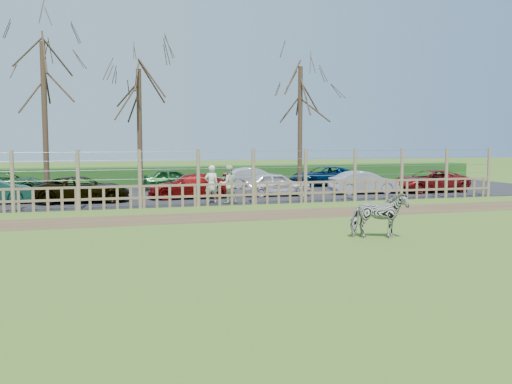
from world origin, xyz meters
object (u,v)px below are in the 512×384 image
object	(u,v)px
tree_right	(300,98)
visitor_b	(228,184)
car_2	(83,189)
car_11	(254,178)
tree_left	(44,82)
car_8	(4,183)
car_6	(429,181)
car_12	(324,176)
crow	(395,213)
car_3	(190,186)
car_5	(364,182)
car_4	(277,184)
zebra	(379,215)
tree_mid	(139,101)
car_10	(174,179)
visitor_a	(211,184)

from	to	relation	value
tree_right	visitor_b	size ratio (longest dim) A/B	4.26
car_2	car_11	xyz separation A→B (m)	(9.73, 5.38, 0.00)
tree_left	car_8	distance (m)	6.55
tree_right	car_11	xyz separation A→B (m)	(-2.10, 2.14, -4.60)
tree_right	car_8	distance (m)	16.63
car_6	car_11	world-z (taller)	same
visitor_b	car_12	distance (m)	11.21
car_8	crow	bearing A→B (deg)	-130.08
visitor_b	car_6	world-z (taller)	visitor_b
car_3	car_5	xyz separation A→B (m)	(9.29, -0.28, 0.00)
car_4	car_5	size ratio (longest dim) A/B	0.97
car_4	zebra	bearing A→B (deg)	-179.52
car_11	tree_mid	bearing A→B (deg)	112.46
car_6	car_11	distance (m)	10.02
car_5	car_12	size ratio (longest dim) A/B	0.84
car_8	car_10	xyz separation A→B (m)	(8.97, 0.15, 0.00)
car_8	tree_left	bearing A→B (deg)	-146.22
tree_left	car_4	world-z (taller)	tree_left
car_4	car_12	xyz separation A→B (m)	(4.85, 5.21, 0.00)
car_12	visitor_b	bearing A→B (deg)	-47.53
tree_right	car_10	distance (m)	8.57
car_2	car_8	size ratio (longest dim) A/B	1.00
zebra	car_11	size ratio (longest dim) A/B	0.45
tree_left	car_5	world-z (taller)	tree_left
car_4	visitor_b	bearing A→B (deg)	134.63
car_2	car_12	distance (m)	15.36
visitor_b	car_11	xyz separation A→B (m)	(3.43, 7.65, -0.26)
tree_left	tree_mid	bearing A→B (deg)	12.53
car_12	tree_right	bearing A→B (deg)	-48.87
car_2	car_10	world-z (taller)	same
tree_left	zebra	world-z (taller)	tree_left
tree_left	car_11	xyz separation A→B (m)	(11.40, 3.64, -4.98)
visitor_a	crow	size ratio (longest dim) A/B	5.95
visitor_b	crow	size ratio (longest dim) A/B	5.95
tree_right	car_2	bearing A→B (deg)	-164.69
tree_left	car_6	world-z (taller)	tree_left
visitor_b	car_5	distance (m)	8.36
tree_mid	car_2	size ratio (longest dim) A/B	1.58
tree_mid	car_8	distance (m)	8.45
visitor_b	car_3	size ratio (longest dim) A/B	0.42
car_2	car_5	size ratio (longest dim) A/B	1.19
tree_mid	visitor_b	bearing A→B (deg)	-55.27
car_2	car_3	xyz separation A→B (m)	(5.01, 0.41, 0.00)
tree_left	car_12	size ratio (longest dim) A/B	1.82
car_6	car_8	bearing A→B (deg)	-104.72
tree_left	car_5	size ratio (longest dim) A/B	2.16
car_10	visitor_a	bearing A→B (deg)	-172.47
car_12	tree_mid	bearing A→B (deg)	-78.06
car_2	car_11	world-z (taller)	same
visitor_a	car_8	xyz separation A→B (m)	(-9.58, 7.37, -0.26)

